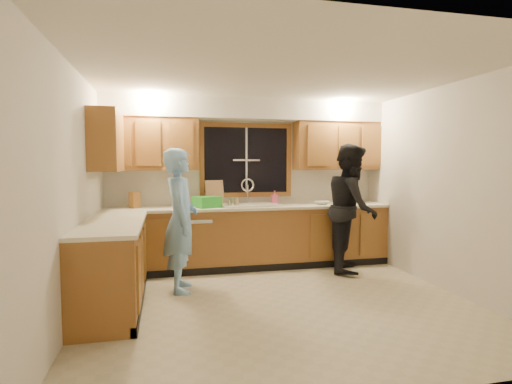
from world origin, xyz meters
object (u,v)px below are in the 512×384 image
sink (250,209)px  woman (352,208)px  dish_crate (207,202)px  man (181,220)px  soap_bottle (275,197)px  dishwasher (193,242)px  bowl (322,203)px  stove (105,279)px  knife_block (135,200)px

sink → woman: size_ratio=0.47×
woman → dish_crate: size_ratio=5.50×
man → soap_bottle: 1.82m
dishwasher → woman: (2.23, -0.51, 0.50)m
sink → woman: 1.48m
sink → dishwasher: 0.96m
dish_crate → bowl: 1.75m
stove → man: 1.25m
man → dish_crate: man is taller
stove → knife_block: bearing=85.6°
sink → dish_crate: bearing=-175.0°
sink → knife_block: bearing=177.5°
man → soap_bottle: bearing=-51.3°
knife_block → dish_crate: (1.00, -0.13, -0.04)m
stove → knife_block: (0.15, 1.90, 0.58)m
dish_crate → soap_bottle: bearing=11.2°
dishwasher → woman: size_ratio=0.45×
dishwasher → man: (-0.20, -0.90, 0.45)m
bowl → dish_crate: bearing=179.3°
dishwasher → bowl: size_ratio=3.80×
sink → soap_bottle: size_ratio=4.05×
sink → dish_crate: size_ratio=2.59×
soap_bottle → bowl: (0.68, -0.23, -0.08)m
dishwasher → bowl: bearing=-1.9°
soap_bottle → bowl: soap_bottle is taller
bowl → soap_bottle: bearing=161.1°
soap_bottle → woman: bearing=-35.2°
stove → soap_bottle: 3.03m
stove → knife_block: knife_block is taller
dishwasher → knife_block: 1.02m
knife_block → bowl: bearing=-46.9°
sink → stove: 2.60m
dishwasher → dish_crate: size_ratio=2.47×
dishwasher → knife_block: bearing=173.9°
sink → soap_bottle: 0.48m
dishwasher → soap_bottle: 1.42m
dishwasher → man: size_ratio=0.47×
stove → bowl: bearing=31.0°
bowl → knife_block: bearing=176.9°
man → soap_bottle: man is taller
soap_bottle → dishwasher: bearing=-172.4°
stove → dishwasher: bearing=62.3°
knife_block → soap_bottle: knife_block is taller
knife_block → bowl: 2.76m
woman → bowl: bearing=58.3°
man → dish_crate: size_ratio=5.20×
woman → sink: bearing=95.3°
man → sink: bearing=-46.4°
soap_bottle → bowl: 0.73m
man → bowl: 2.31m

